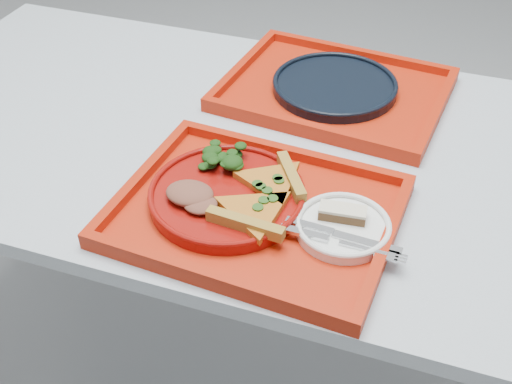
% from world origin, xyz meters
% --- Properties ---
extents(ground, '(10.00, 10.00, 0.00)m').
position_xyz_m(ground, '(0.00, 0.00, 0.00)').
color(ground, '#919499').
rests_on(ground, ground).
extents(table, '(1.60, 0.80, 0.75)m').
position_xyz_m(table, '(0.00, 0.00, 0.68)').
color(table, '#A0A8B4').
rests_on(table, ground).
extents(tray_main, '(0.47, 0.38, 0.01)m').
position_xyz_m(tray_main, '(0.07, -0.21, 0.76)').
color(tray_main, '#AA1E08').
rests_on(tray_main, table).
extents(tray_far, '(0.48, 0.39, 0.01)m').
position_xyz_m(tray_far, '(0.10, 0.21, 0.76)').
color(tray_far, '#AA1E08').
rests_on(tray_far, table).
extents(dinner_plate, '(0.26, 0.26, 0.02)m').
position_xyz_m(dinner_plate, '(0.01, -0.20, 0.77)').
color(dinner_plate, maroon).
rests_on(dinner_plate, tray_main).
extents(side_plate, '(0.15, 0.15, 0.01)m').
position_xyz_m(side_plate, '(0.21, -0.21, 0.77)').
color(side_plate, white).
rests_on(side_plate, tray_main).
extents(navy_plate, '(0.26, 0.26, 0.02)m').
position_xyz_m(navy_plate, '(0.10, 0.21, 0.77)').
color(navy_plate, black).
rests_on(navy_plate, tray_far).
extents(pizza_slice_a, '(0.14, 0.16, 0.02)m').
position_xyz_m(pizza_slice_a, '(0.07, -0.24, 0.79)').
color(pizza_slice_a, gold).
rests_on(pizza_slice_a, dinner_plate).
extents(pizza_slice_b, '(0.18, 0.17, 0.02)m').
position_xyz_m(pizza_slice_b, '(0.08, -0.15, 0.79)').
color(pizza_slice_b, gold).
rests_on(pizza_slice_b, dinner_plate).
extents(salad_heap, '(0.09, 0.08, 0.04)m').
position_xyz_m(salad_heap, '(-0.01, -0.13, 0.80)').
color(salad_heap, black).
rests_on(salad_heap, dinner_plate).
extents(meat_portion, '(0.08, 0.06, 0.02)m').
position_xyz_m(meat_portion, '(-0.04, -0.23, 0.79)').
color(meat_portion, brown).
rests_on(meat_portion, dinner_plate).
extents(dessert_bar, '(0.08, 0.04, 0.02)m').
position_xyz_m(dessert_bar, '(0.21, -0.19, 0.79)').
color(dessert_bar, '#4D3019').
rests_on(dessert_bar, side_plate).
extents(knife, '(0.19, 0.03, 0.01)m').
position_xyz_m(knife, '(0.22, -0.24, 0.78)').
color(knife, silver).
rests_on(knife, side_plate).
extents(fork, '(0.19, 0.03, 0.01)m').
position_xyz_m(fork, '(0.21, -0.25, 0.78)').
color(fork, silver).
rests_on(fork, side_plate).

